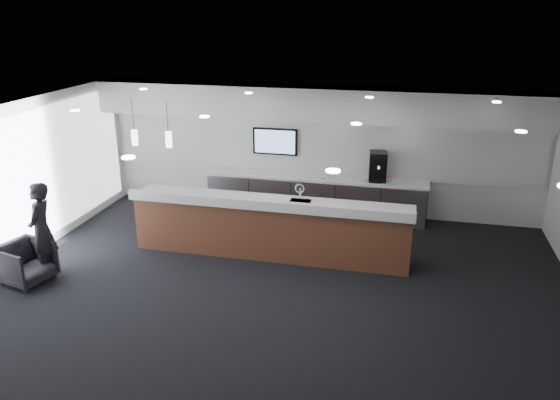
% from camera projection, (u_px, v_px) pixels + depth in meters
% --- Properties ---
extents(ground, '(10.00, 10.00, 0.00)m').
position_uv_depth(ground, '(278.00, 291.00, 9.39)').
color(ground, black).
rests_on(ground, ground).
extents(ceiling, '(10.00, 8.00, 0.02)m').
position_uv_depth(ceiling, '(278.00, 118.00, 8.37)').
color(ceiling, black).
rests_on(ceiling, back_wall).
extents(back_wall, '(10.00, 0.02, 3.00)m').
position_uv_depth(back_wall, '(318.00, 149.00, 12.55)').
color(back_wall, silver).
rests_on(back_wall, ground).
extents(left_wall, '(0.02, 8.00, 3.00)m').
position_uv_depth(left_wall, '(12.00, 187.00, 9.95)').
color(left_wall, silver).
rests_on(left_wall, ground).
extents(soffit_bulkhead, '(10.00, 0.90, 0.70)m').
position_uv_depth(soffit_bulkhead, '(316.00, 102.00, 11.74)').
color(soffit_bulkhead, silver).
rests_on(soffit_bulkhead, back_wall).
extents(alcove_panel, '(9.80, 0.06, 1.40)m').
position_uv_depth(alcove_panel, '(318.00, 145.00, 12.48)').
color(alcove_panel, silver).
rests_on(alcove_panel, back_wall).
extents(window_blinds_wall, '(0.04, 7.36, 2.55)m').
position_uv_depth(window_blinds_wall, '(14.00, 187.00, 9.95)').
color(window_blinds_wall, white).
rests_on(window_blinds_wall, left_wall).
extents(back_credenza, '(5.06, 0.66, 0.95)m').
position_uv_depth(back_credenza, '(315.00, 196.00, 12.56)').
color(back_credenza, gray).
rests_on(back_credenza, ground).
extents(wall_tv, '(1.05, 0.08, 0.62)m').
position_uv_depth(wall_tv, '(275.00, 141.00, 12.62)').
color(wall_tv, black).
rests_on(wall_tv, back_wall).
extents(pendant_left, '(0.12, 0.12, 0.30)m').
position_uv_depth(pendant_left, '(160.00, 145.00, 9.88)').
color(pendant_left, beige).
rests_on(pendant_left, ceiling).
extents(pendant_right, '(0.12, 0.12, 0.30)m').
position_uv_depth(pendant_right, '(124.00, 143.00, 10.03)').
color(pendant_right, beige).
rests_on(pendant_right, ceiling).
extents(ceiling_can_lights, '(7.00, 5.00, 0.02)m').
position_uv_depth(ceiling_can_lights, '(278.00, 120.00, 8.38)').
color(ceiling_can_lights, white).
rests_on(ceiling_can_lights, ceiling).
extents(service_counter, '(5.43, 0.91, 1.49)m').
position_uv_depth(service_counter, '(270.00, 227.00, 10.57)').
color(service_counter, brown).
rests_on(service_counter, ground).
extents(coffee_machine, '(0.41, 0.52, 0.65)m').
position_uv_depth(coffee_machine, '(378.00, 166.00, 12.02)').
color(coffee_machine, black).
rests_on(coffee_machine, back_credenza).
extents(info_sign_left, '(0.14, 0.06, 0.20)m').
position_uv_depth(info_sign_left, '(324.00, 175.00, 12.20)').
color(info_sign_left, silver).
rests_on(info_sign_left, back_credenza).
extents(info_sign_right, '(0.16, 0.04, 0.21)m').
position_uv_depth(info_sign_right, '(376.00, 178.00, 11.96)').
color(info_sign_right, silver).
rests_on(info_sign_right, back_credenza).
extents(armchair, '(0.96, 0.95, 0.73)m').
position_uv_depth(armchair, '(26.00, 263.00, 9.58)').
color(armchair, black).
rests_on(armchair, ground).
extents(lounge_guest, '(0.57, 0.73, 1.75)m').
position_uv_depth(lounge_guest, '(42.00, 230.00, 9.65)').
color(lounge_guest, black).
rests_on(lounge_guest, ground).
extents(cup_0, '(0.09, 0.09, 0.08)m').
position_uv_depth(cup_0, '(371.00, 180.00, 12.02)').
color(cup_0, white).
rests_on(cup_0, back_credenza).
extents(cup_1, '(0.13, 0.13, 0.08)m').
position_uv_depth(cup_1, '(365.00, 180.00, 12.05)').
color(cup_1, white).
rests_on(cup_1, back_credenza).
extents(cup_2, '(0.11, 0.11, 0.08)m').
position_uv_depth(cup_2, '(358.00, 179.00, 12.08)').
color(cup_2, white).
rests_on(cup_2, back_credenza).
extents(cup_3, '(0.12, 0.12, 0.08)m').
position_uv_depth(cup_3, '(352.00, 179.00, 12.11)').
color(cup_3, white).
rests_on(cup_3, back_credenza).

